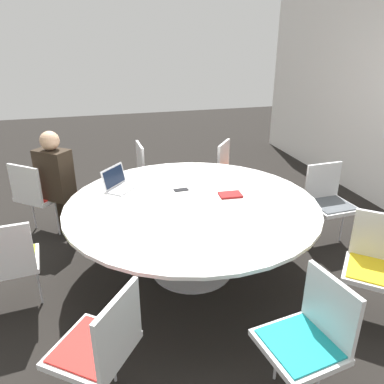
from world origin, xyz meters
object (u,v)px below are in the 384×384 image
chair_5 (328,198)px  person_0 (56,177)px  chair_4 (376,261)px  cell_phone (181,190)px  chair_2 (101,343)px  chair_6 (233,169)px  chair_0 (37,192)px  chair_3 (310,334)px  spiral_notebook (230,195)px  laptop (119,183)px  chair_1 (8,259)px  chair_7 (151,169)px

chair_5 → person_0: size_ratio=0.71×
chair_4 → cell_phone: (-1.30, -1.23, 0.21)m
chair_5 → chair_4: bearing=69.9°
chair_2 → chair_6: (-2.56, 1.78, 0.00)m
chair_0 → chair_3: same height
chair_3 → chair_5: (-1.69, 1.26, 0.00)m
chair_3 → cell_phone: bearing=1.6°
chair_0 → chair_3: size_ratio=1.00×
chair_2 → chair_0: bearing=50.6°
person_0 → chair_4: bearing=-0.1°
person_0 → spiral_notebook: person_0 is taller
person_0 → laptop: bearing=-1.1°
chair_1 → chair_2: (1.06, 0.66, 0.00)m
chair_0 → laptop: 1.10m
chair_1 → laptop: (-0.73, 0.94, 0.26)m
cell_phone → chair_4: bearing=43.6°
chair_0 → chair_1: same height
chair_4 → laptop: 2.37m
chair_1 → chair_5: size_ratio=1.00×
chair_4 → person_0: (-2.05, -2.44, 0.19)m
chair_7 → cell_phone: bearing=2.3°
chair_5 → laptop: laptop is taller
laptop → chair_4: bearing=-89.7°
chair_2 → chair_3: same height
chair_3 → chair_4: (-0.54, 0.91, 0.00)m
laptop → spiral_notebook: 1.10m
chair_0 → chair_2: size_ratio=1.00×
chair_6 → chair_3: bearing=25.4°
chair_6 → spiral_notebook: 1.35m
person_0 → laptop: person_0 is taller
chair_4 → chair_0: bearing=3.4°
chair_1 → cell_phone: bearing=13.3°
chair_7 → chair_3: bearing=5.6°
person_0 → chair_2: bearing=-41.6°
chair_0 → person_0: bearing=19.1°
chair_2 → laptop: bearing=28.3°
spiral_notebook → chair_3: bearing=-3.5°
chair_5 → cell_phone: size_ratio=6.01×
chair_7 → spiral_notebook: (1.51, 0.51, 0.21)m
chair_3 → chair_1: bearing=46.2°
chair_2 → person_0: person_0 is taller
chair_3 → person_0: size_ratio=0.71×
cell_phone → chair_1: bearing=-71.0°
chair_0 → spiral_notebook: chair_0 is taller
chair_0 → chair_7: 1.41m
chair_5 → spiral_notebook: (0.11, -1.17, 0.21)m
chair_3 → chair_5: bearing=-45.0°
chair_1 → chair_5: bearing=1.2°
chair_1 → chair_3: same height
chair_3 → chair_7: bearing=-0.6°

